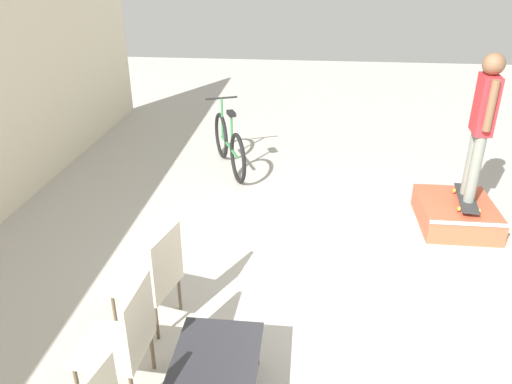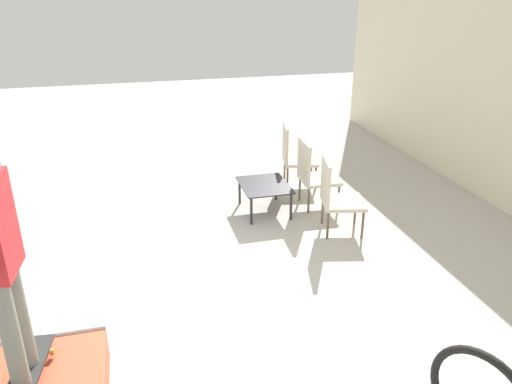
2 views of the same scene
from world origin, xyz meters
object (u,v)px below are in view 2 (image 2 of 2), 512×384
(patio_chair_left, at_px, (294,154))
(patio_chair_center, at_px, (313,172))
(coffee_table, at_px, (264,187))
(patio_chair_right, at_px, (336,194))
(skateboard_on_ramp, at_px, (26,374))

(patio_chair_left, xyz_separation_m, patio_chair_center, (0.84, -0.00, 0.00))
(coffee_table, relative_size, patio_chair_left, 0.81)
(patio_chair_right, bearing_deg, patio_chair_left, 13.18)
(patio_chair_center, bearing_deg, skateboard_on_ramp, 134.90)
(skateboard_on_ramp, distance_m, patio_chair_right, 4.02)
(patio_chair_left, bearing_deg, patio_chair_center, -168.19)
(coffee_table, distance_m, patio_chair_left, 1.12)
(patio_chair_center, xyz_separation_m, patio_chair_right, (0.81, 0.00, 0.00))
(coffee_table, relative_size, patio_chair_right, 0.81)
(coffee_table, height_order, patio_chair_right, patio_chair_right)
(skateboard_on_ramp, distance_m, patio_chair_center, 4.52)
(patio_chair_left, height_order, patio_chair_right, same)
(skateboard_on_ramp, relative_size, patio_chair_right, 0.89)
(skateboard_on_ramp, xyz_separation_m, coffee_table, (-3.02, 2.64, -0.02))
(patio_chair_left, distance_m, patio_chair_right, 1.65)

